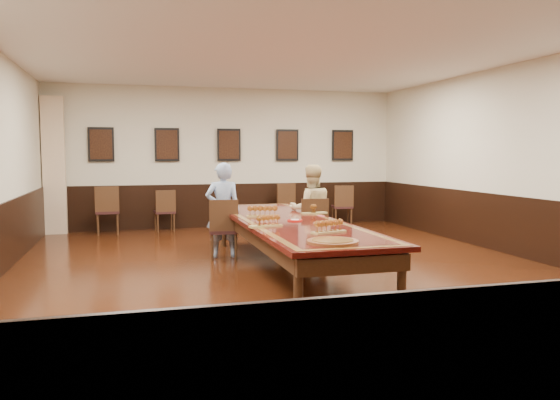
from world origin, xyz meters
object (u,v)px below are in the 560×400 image
object	(u,v)px
spare_chair_d	(342,205)
spare_chair_a	(107,210)
spare_chair_b	(164,210)
chair_woman	(312,227)
person_woman	(311,210)
conference_table	(289,230)
carved_platter	(333,242)
chair_man	(223,229)
spare_chair_c	(282,205)
person_man	(223,210)

from	to	relation	value
spare_chair_d	spare_chair_a	bearing A→B (deg)	9.14
spare_chair_a	spare_chair_b	xyz separation A→B (m)	(1.19, 0.15, -0.06)
spare_chair_b	spare_chair_d	bearing A→B (deg)	171.62
chair_woman	person_woman	xyz separation A→B (m)	(0.01, 0.10, 0.27)
spare_chair_d	conference_table	bearing A→B (deg)	69.18
spare_chair_a	spare_chair_d	distance (m)	5.30
spare_chair_d	conference_table	world-z (taller)	spare_chair_d
spare_chair_a	carved_platter	distance (m)	7.06
carved_platter	spare_chair_b	bearing A→B (deg)	101.59
person_woman	carved_platter	bearing A→B (deg)	81.72
spare_chair_b	chair_man	bearing A→B (deg)	96.26
spare_chair_b	spare_chair_c	size ratio (longest dim) A/B	0.89
chair_man	spare_chair_c	distance (m)	4.03
spare_chair_c	spare_chair_d	distance (m)	1.43
chair_woman	spare_chair_b	world-z (taller)	chair_woman
chair_woman	conference_table	size ratio (longest dim) A/B	0.19
spare_chair_b	spare_chair_c	distance (m)	2.70
chair_woman	person_man	distance (m)	1.51
chair_woman	spare_chair_a	size ratio (longest dim) A/B	0.95
spare_chair_c	person_woman	distance (m)	3.58
chair_woman	person_woman	bearing A→B (deg)	-90.00
carved_platter	spare_chair_a	bearing A→B (deg)	111.35
person_man	chair_woman	bearing A→B (deg)	178.32
spare_chair_c	person_man	world-z (taller)	person_man
person_woman	carved_platter	size ratio (longest dim) A/B	2.14
person_man	spare_chair_c	bearing A→B (deg)	-112.56
chair_man	chair_woman	distance (m)	1.49
spare_chair_a	person_man	distance (m)	3.74
spare_chair_c	person_woman	xyz separation A→B (m)	(-0.47, -3.54, 0.25)
spare_chair_c	spare_chair_d	world-z (taller)	spare_chair_c
chair_woman	spare_chair_a	distance (m)	4.82
spare_chair_b	conference_table	xyz separation A→B (m)	(1.50, -4.63, 0.16)
spare_chair_b	conference_table	size ratio (longest dim) A/B	0.18
spare_chair_c	conference_table	bearing A→B (deg)	61.76
chair_man	spare_chair_a	world-z (taller)	spare_chair_a
spare_chair_c	carved_platter	distance (m)	6.93
spare_chair_b	conference_table	distance (m)	4.87
spare_chair_d	chair_man	bearing A→B (deg)	53.52
conference_table	spare_chair_c	bearing A→B (deg)	75.78
conference_table	person_woman	bearing A→B (deg)	58.25
person_man	carved_platter	bearing A→B (deg)	107.61
person_man	spare_chair_b	bearing A→B (deg)	-70.21
chair_man	spare_chair_b	size ratio (longest dim) A/B	1.07
carved_platter	chair_man	bearing A→B (deg)	101.04
chair_man	spare_chair_b	bearing A→B (deg)	-70.78
chair_woman	spare_chair_d	bearing A→B (deg)	-112.85
spare_chair_a	person_man	size ratio (longest dim) A/B	0.66
chair_woman	person_man	size ratio (longest dim) A/B	0.62
spare_chair_d	person_woman	distance (m)	3.78
spare_chair_d	conference_table	size ratio (longest dim) A/B	0.19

